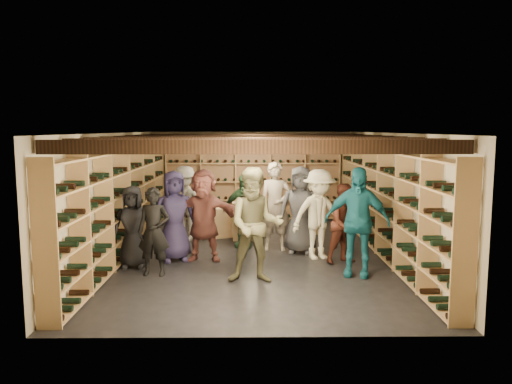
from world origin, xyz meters
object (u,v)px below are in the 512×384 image
object	(u,v)px
person_0	(133,227)
person_8	(345,224)
person_4	(357,222)
person_1	(154,232)
person_10	(243,211)
crate_stack_left	(243,221)
crate_loose	(307,230)
person_12	(300,210)
person_2	(256,225)
person_7	(276,206)
person_6	(174,216)
person_9	(185,203)
crate_stack_right	(221,223)
person_3	(319,214)
person_5	(204,215)

from	to	relation	value
person_0	person_8	xyz separation A→B (m)	(3.87, 0.22, 0.00)
person_8	person_4	bearing A→B (deg)	-111.84
person_1	person_10	xyz separation A→B (m)	(1.49, 2.03, 0.02)
crate_stack_left	crate_loose	size ratio (longest dim) A/B	1.70
crate_loose	person_10	size ratio (longest dim) A/B	0.32
person_12	person_2	bearing A→B (deg)	-106.48
person_1	person_2	world-z (taller)	person_2
crate_stack_left	person_7	distance (m)	1.25
person_1	person_6	world-z (taller)	person_6
person_0	person_7	xyz separation A→B (m)	(2.63, 1.26, 0.17)
person_9	person_7	bearing A→B (deg)	-2.83
crate_stack_right	person_1	distance (m)	3.16
person_6	person_3	bearing A→B (deg)	-15.97
person_1	person_5	xyz separation A→B (m)	(0.75, 0.97, 0.12)
crate_stack_left	crate_loose	world-z (taller)	crate_stack_left
person_9	person_5	bearing A→B (deg)	-49.15
person_0	person_5	bearing A→B (deg)	20.11
person_2	person_7	distance (m)	2.21
person_2	person_10	xyz separation A→B (m)	(-0.23, 2.41, -0.16)
person_0	person_7	size ratio (longest dim) A/B	0.81
person_1	person_10	world-z (taller)	person_10
person_4	person_10	xyz separation A→B (m)	(-1.94, 2.08, -0.16)
crate_stack_left	person_9	xyz separation A→B (m)	(-1.30, 0.00, 0.41)
person_4	person_5	xyz separation A→B (m)	(-2.68, 1.02, -0.06)
crate_loose	person_10	distance (m)	2.12
person_12	person_1	bearing A→B (deg)	-140.92
person_3	person_5	world-z (taller)	person_5
person_1	person_7	bearing A→B (deg)	44.64
person_1	crate_loose	bearing A→B (deg)	53.39
person_3	person_8	world-z (taller)	person_3
person_4	person_12	world-z (taller)	person_4
person_8	person_9	distance (m)	3.78
person_9	person_1	bearing A→B (deg)	-71.15
person_6	person_10	bearing A→B (deg)	21.67
crate_stack_right	person_9	distance (m)	0.96
person_2	person_12	xyz separation A→B (m)	(0.91, 1.90, -0.06)
person_2	person_9	bearing A→B (deg)	117.93
person_0	person_7	world-z (taller)	person_7
person_5	person_8	xyz separation A→B (m)	(2.64, -0.22, -0.13)
person_9	person_12	bearing A→B (deg)	-3.55
crate_stack_right	person_7	bearing A→B (deg)	-45.10
person_8	crate_loose	bearing A→B (deg)	74.35
person_9	person_10	distance (m)	1.49
person_5	person_4	bearing A→B (deg)	-15.94
person_3	person_0	bearing A→B (deg)	169.45
person_3	person_4	distance (m)	1.22
person_0	person_9	distance (m)	2.29
crate_stack_right	person_4	size ratio (longest dim) A/B	0.37
crate_stack_left	person_12	distance (m)	1.73
person_8	person_9	size ratio (longest dim) A/B	0.89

